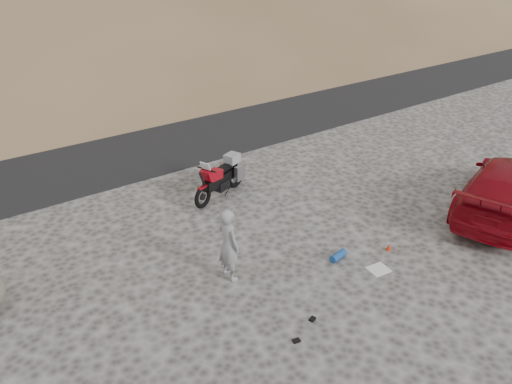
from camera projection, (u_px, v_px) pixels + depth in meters
ground at (247, 267)px, 11.36m from camera, size 140.00×140.00×0.00m
road at (104, 145)px, 17.85m from camera, size 120.00×7.00×0.05m
motorcycle at (222, 177)px, 14.20m from camera, size 2.11×1.09×1.32m
man at (230, 276)px, 11.03m from camera, size 0.44×0.64×1.70m
red_car at (501, 211)px, 13.60m from camera, size 5.28×3.44×1.42m
gear_white_cloth at (378, 269)px, 11.25m from camera, size 0.50×0.46×0.02m
gear_blue_mat at (338, 256)px, 11.58m from camera, size 0.48×0.26×0.18m
gear_funnel at (389, 247)px, 11.92m from camera, size 0.15×0.15×0.16m
gear_glove_a at (296, 341)px, 9.27m from camera, size 0.15×0.12×0.04m
gear_glove_b at (312, 319)px, 9.79m from camera, size 0.16×0.14×0.04m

